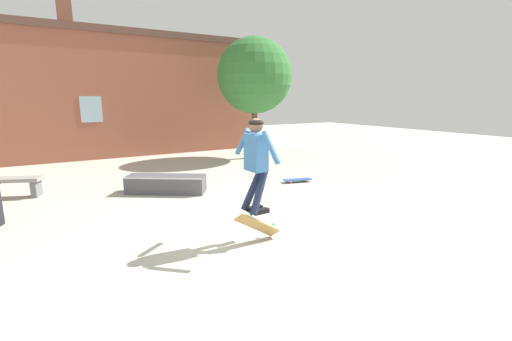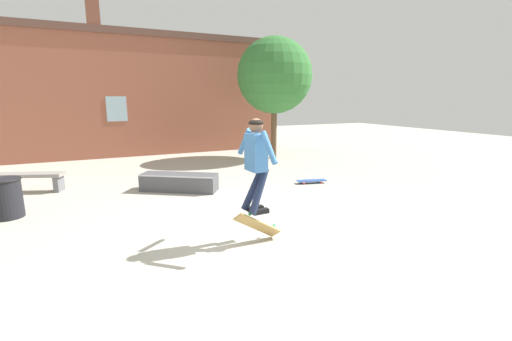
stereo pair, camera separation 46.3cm
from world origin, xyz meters
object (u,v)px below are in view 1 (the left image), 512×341
(skate_ledge, at_px, (166,184))
(skateboard_flipping, at_px, (258,225))
(skater, at_px, (256,157))
(skateboard_resting, at_px, (298,180))
(tree_right, at_px, (255,76))
(park_bench, at_px, (3,183))

(skate_ledge, distance_m, skateboard_flipping, 3.57)
(skater, xyz_separation_m, skateboard_resting, (2.90, 2.75, -1.25))
(skate_ledge, distance_m, skater, 3.69)
(skater, height_order, skateboard_resting, skater)
(tree_right, xyz_separation_m, skate_ledge, (-4.26, -3.15, -2.77))
(park_bench, xyz_separation_m, skateboard_resting, (6.55, -2.18, -0.26))
(skate_ledge, height_order, skater, skater)
(skate_ledge, height_order, skateboard_flipping, skateboard_flipping)
(park_bench, distance_m, skate_ledge, 3.55)
(skate_ledge, bearing_deg, tree_right, 70.02)
(park_bench, height_order, skate_ledge, park_bench)
(tree_right, distance_m, skate_ledge, 5.98)
(skater, bearing_deg, park_bench, 122.95)
(park_bench, bearing_deg, skate_ledge, -2.19)
(tree_right, bearing_deg, skater, -120.16)
(park_bench, relative_size, skateboard_flipping, 2.12)
(skater, height_order, skateboard_flipping, skater)
(skate_ledge, bearing_deg, park_bench, -170.21)
(park_bench, xyz_separation_m, skater, (3.64, -4.93, 1.00))
(skate_ledge, relative_size, skater, 1.27)
(skater, bearing_deg, tree_right, 56.30)
(tree_right, bearing_deg, park_bench, -167.05)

